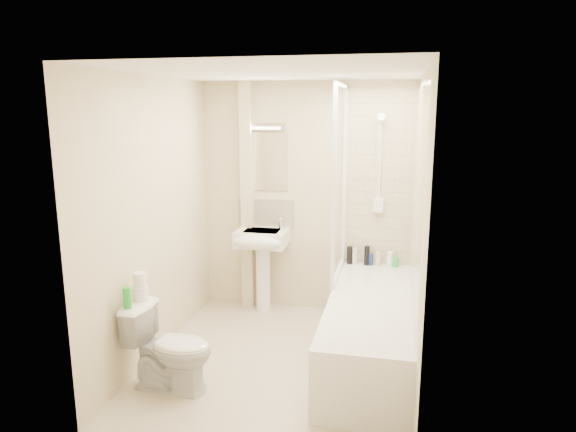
# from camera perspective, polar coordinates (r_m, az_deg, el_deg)

# --- Properties ---
(floor) EXTENTS (2.50, 2.50, 0.00)m
(floor) POSITION_cam_1_polar(r_m,az_deg,el_deg) (4.59, -0.96, -15.77)
(floor) COLOR beige
(floor) RESTS_ON ground
(wall_back) EXTENTS (2.20, 0.02, 2.40)m
(wall_back) POSITION_cam_1_polar(r_m,az_deg,el_deg) (5.37, 2.02, 1.92)
(wall_back) COLOR beige
(wall_back) RESTS_ON ground
(wall_left) EXTENTS (0.02, 2.50, 2.40)m
(wall_left) POSITION_cam_1_polar(r_m,az_deg,el_deg) (4.54, -14.66, -0.32)
(wall_left) COLOR beige
(wall_left) RESTS_ON ground
(wall_right) EXTENTS (0.02, 2.50, 2.40)m
(wall_right) POSITION_cam_1_polar(r_m,az_deg,el_deg) (4.07, 14.26, -1.71)
(wall_right) COLOR beige
(wall_right) RESTS_ON ground
(ceiling) EXTENTS (2.20, 2.50, 0.02)m
(ceiling) POSITION_cam_1_polar(r_m,az_deg,el_deg) (4.07, -1.08, 15.68)
(ceiling) COLOR white
(ceiling) RESTS_ON wall_back
(tile_back) EXTENTS (0.70, 0.01, 1.75)m
(tile_back) POSITION_cam_1_polar(r_m,az_deg,el_deg) (5.24, 10.12, 3.99)
(tile_back) COLOR beige
(tile_back) RESTS_ON wall_back
(tile_right) EXTENTS (0.01, 2.10, 1.75)m
(tile_right) POSITION_cam_1_polar(r_m,az_deg,el_deg) (4.22, 14.16, 1.89)
(tile_right) COLOR beige
(tile_right) RESTS_ON wall_right
(pipe_boxing) EXTENTS (0.12, 0.12, 2.40)m
(pipe_boxing) POSITION_cam_1_polar(r_m,az_deg,el_deg) (5.45, -4.52, 2.05)
(pipe_boxing) COLOR beige
(pipe_boxing) RESTS_ON ground
(splashback) EXTENTS (0.60, 0.02, 0.30)m
(splashback) POSITION_cam_1_polar(r_m,az_deg,el_deg) (5.48, -2.41, 0.32)
(splashback) COLOR beige
(splashback) RESTS_ON wall_back
(mirror) EXTENTS (0.46, 0.01, 0.60)m
(mirror) POSITION_cam_1_polar(r_m,az_deg,el_deg) (5.40, -2.47, 6.04)
(mirror) COLOR white
(mirror) RESTS_ON wall_back
(strip_light) EXTENTS (0.42, 0.07, 0.07)m
(strip_light) POSITION_cam_1_polar(r_m,az_deg,el_deg) (5.35, -2.57, 9.96)
(strip_light) COLOR silver
(strip_light) RESTS_ON wall_back
(bathtub) EXTENTS (0.70, 2.10, 0.55)m
(bathtub) POSITION_cam_1_polar(r_m,az_deg,el_deg) (4.55, 9.07, -12.14)
(bathtub) COLOR white
(bathtub) RESTS_ON ground
(shower_screen) EXTENTS (0.04, 0.92, 1.80)m
(shower_screen) POSITION_cam_1_polar(r_m,az_deg,el_deg) (4.83, 5.77, 3.74)
(shower_screen) COLOR white
(shower_screen) RESTS_ON bathtub
(shower_fixture) EXTENTS (0.10, 0.16, 0.99)m
(shower_fixture) POSITION_cam_1_polar(r_m,az_deg,el_deg) (5.19, 10.14, 5.25)
(shower_fixture) COLOR white
(shower_fixture) RESTS_ON wall_back
(pedestal_sink) EXTENTS (0.52, 0.48, 1.01)m
(pedestal_sink) POSITION_cam_1_polar(r_m,az_deg,el_deg) (5.34, -2.99, -3.53)
(pedestal_sink) COLOR white
(pedestal_sink) RESTS_ON ground
(bottle_black_a) EXTENTS (0.06, 0.06, 0.18)m
(bottle_black_a) POSITION_cam_1_polar(r_m,az_deg,el_deg) (5.35, 6.85, -4.34)
(bottle_black_a) COLOR black
(bottle_black_a) RESTS_ON bathtub
(bottle_white_a) EXTENTS (0.05, 0.05, 0.17)m
(bottle_white_a) POSITION_cam_1_polar(r_m,az_deg,el_deg) (5.35, 7.44, -4.44)
(bottle_white_a) COLOR silver
(bottle_white_a) RESTS_ON bathtub
(bottle_black_b) EXTENTS (0.06, 0.06, 0.20)m
(bottle_black_b) POSITION_cam_1_polar(r_m,az_deg,el_deg) (5.33, 8.76, -4.36)
(bottle_black_b) COLOR black
(bottle_black_b) RESTS_ON bathtub
(bottle_blue) EXTENTS (0.05, 0.05, 0.12)m
(bottle_blue) POSITION_cam_1_polar(r_m,az_deg,el_deg) (5.34, 9.16, -4.78)
(bottle_blue) COLOR navy
(bottle_blue) RESTS_ON bathtub
(bottle_cream) EXTENTS (0.05, 0.05, 0.15)m
(bottle_cream) POSITION_cam_1_polar(r_m,az_deg,el_deg) (5.34, 9.97, -4.69)
(bottle_cream) COLOR beige
(bottle_cream) RESTS_ON bathtub
(bottle_white_b) EXTENTS (0.06, 0.06, 0.15)m
(bottle_white_b) POSITION_cam_1_polar(r_m,az_deg,el_deg) (5.33, 11.23, -4.71)
(bottle_white_b) COLOR white
(bottle_white_b) RESTS_ON bathtub
(bottle_green) EXTENTS (0.07, 0.07, 0.10)m
(bottle_green) POSITION_cam_1_polar(r_m,az_deg,el_deg) (5.34, 11.81, -5.02)
(bottle_green) COLOR #33C658
(bottle_green) RESTS_ON bathtub
(toilet) EXTENTS (0.46, 0.71, 0.67)m
(toilet) POSITION_cam_1_polar(r_m,az_deg,el_deg) (4.15, -12.95, -14.04)
(toilet) COLOR white
(toilet) RESTS_ON ground
(toilet_roll_lower) EXTENTS (0.12, 0.12, 0.11)m
(toilet_roll_lower) POSITION_cam_1_polar(r_m,az_deg,el_deg) (4.18, -16.09, -8.24)
(toilet_roll_lower) COLOR white
(toilet_roll_lower) RESTS_ON toilet
(toilet_roll_upper) EXTENTS (0.10, 0.10, 0.11)m
(toilet_roll_upper) POSITION_cam_1_polar(r_m,az_deg,el_deg) (4.14, -16.15, -6.81)
(toilet_roll_upper) COLOR white
(toilet_roll_upper) RESTS_ON toilet_roll_lower
(green_bottle) EXTENTS (0.06, 0.06, 0.16)m
(green_bottle) POSITION_cam_1_polar(r_m,az_deg,el_deg) (4.03, -17.44, -8.66)
(green_bottle) COLOR green
(green_bottle) RESTS_ON toilet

